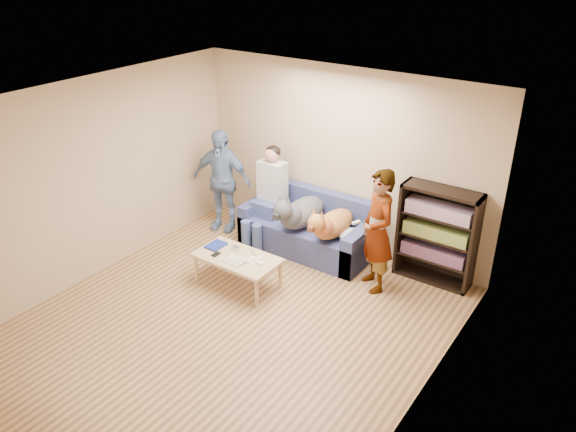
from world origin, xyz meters
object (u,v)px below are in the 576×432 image
Objects in this scene: sofa at (309,230)px; coffee_table at (237,260)px; dog_gray at (299,213)px; bookshelf at (437,233)px; notebook_blue at (216,245)px; dog_tan at (331,224)px; person_seated at (268,192)px; camera_silver at (236,248)px; person_standing_left at (221,180)px; person_standing_right at (377,231)px.

sofa reaches higher than coffee_table.
bookshelf is (1.83, 0.45, 0.03)m from dog_gray.
sofa is at bearing 64.10° from notebook_blue.
sofa is 1.65× the size of dog_tan.
notebook_blue is at bearing -115.90° from sofa.
person_seated is at bearing 89.93° from notebook_blue.
dog_gray is at bearing 72.38° from camera_silver.
notebook_blue is 1.45m from sofa.
person_seated is 1.35m from coffee_table.
sofa is (1.44, 0.22, -0.52)m from person_standing_left.
person_standing_right reaches higher than person_seated.
coffee_table is at bearing -45.00° from camera_silver.
dog_tan is at bearing 43.78° from notebook_blue.
camera_silver is at bearing 14.04° from notebook_blue.
person_seated is (-1.88, 0.26, -0.04)m from person_standing_right.
camera_silver is (0.28, 0.07, 0.01)m from notebook_blue.
sofa is (-1.25, 0.39, -0.53)m from person_standing_right.
dog_tan is 1.05× the size of coffee_table.
person_standing_left is 1.93m from dog_tan.
bookshelf is at bearing 37.92° from coffee_table.
camera_silver is at bearing -111.72° from person_standing_right.
camera_silver is at bearing -57.13° from person_standing_left.
person_seated is 1.13m from dog_tan.
sofa is (0.35, 1.23, -0.16)m from camera_silver.
dog_tan is (0.84, 1.00, 0.18)m from camera_silver.
notebook_blue reaches higher than coffee_table.
sofa reaches higher than camera_silver.
coffee_table is at bearing -142.08° from bookshelf.
person_standing_right is 1.10× the size of person_seated.
camera_silver is 0.10× the size of dog_tan.
dog_tan is (1.93, -0.01, -0.18)m from person_standing_left.
person_standing_left is at bearing -179.91° from dog_gray.
person_standing_right is 1.29× the size of dog_gray.
coffee_table is at bearing -7.13° from notebook_blue.
dog_gray is at bearing 178.69° from dog_tan.
sofa is 0.64m from dog_tan.
person_seated is 2.46m from bookshelf.
bookshelf is at bearing 88.87° from person_standing_right.
dog_gray reaches higher than notebook_blue.
bookshelf is at bearing -6.42° from person_standing_left.
sofa is 1.46× the size of bookshelf.
person_seated is at bearing -171.56° from bookshelf.
bookshelf is (2.43, 1.53, 0.25)m from notebook_blue.
notebook_blue is at bearing -136.22° from dog_tan.
dog_gray reaches higher than coffee_table.
person_seated is (0.81, 0.09, -0.02)m from person_standing_left.
person_standing_left reaches higher than person_seated.
camera_silver is (1.09, -1.01, -0.35)m from person_standing_left.
person_standing_left is 1.23× the size of bookshelf.
dog_tan reaches higher than camera_silver.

